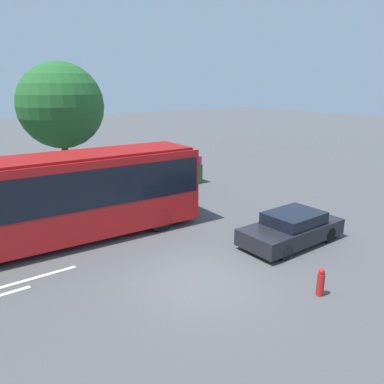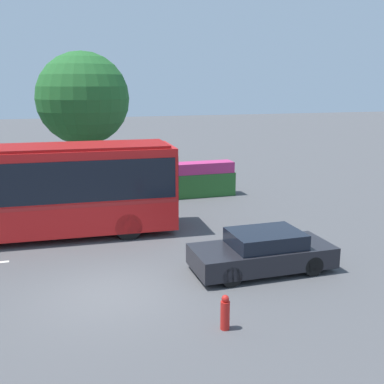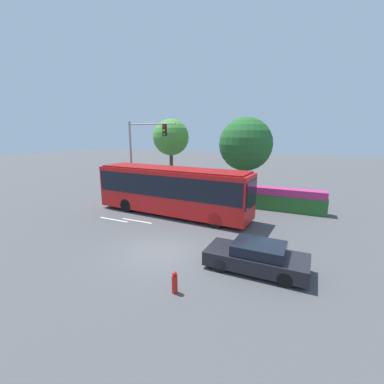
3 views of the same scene
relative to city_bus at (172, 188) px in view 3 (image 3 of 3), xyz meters
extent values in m
plane|color=#4C4C4F|center=(2.56, -5.79, -1.95)|extent=(140.00, 140.00, 0.00)
cube|color=red|center=(-0.01, 0.00, -0.16)|extent=(11.79, 3.13, 3.08)
cube|color=black|center=(-0.01, 0.00, 0.33)|extent=(11.55, 3.15, 1.48)
cube|color=#B21E1E|center=(-0.01, 0.00, -0.53)|extent=(11.67, 3.15, 0.14)
cube|color=black|center=(5.84, -0.30, 0.21)|extent=(0.17, 2.16, 1.73)
cube|color=maroon|center=(-0.01, 0.00, 1.43)|extent=(11.31, 2.90, 0.10)
cylinder|color=black|center=(4.01, 0.91, -1.45)|extent=(1.01, 0.35, 1.00)
cylinder|color=black|center=(3.89, -1.32, -1.45)|extent=(1.01, 0.35, 1.00)
cylinder|color=black|center=(-3.34, 1.29, -1.45)|extent=(1.01, 0.35, 1.00)
cylinder|color=black|center=(-3.45, -0.94, -1.45)|extent=(1.01, 0.35, 1.00)
cube|color=black|center=(7.30, -5.50, -1.47)|extent=(4.32, 1.86, 0.62)
cube|color=black|center=(7.41, -5.50, -0.93)|extent=(2.16, 1.64, 0.46)
cylinder|color=black|center=(5.96, -6.32, -1.64)|extent=(0.61, 0.22, 0.61)
cylinder|color=black|center=(5.96, -4.68, -1.64)|extent=(0.61, 0.22, 0.61)
cylinder|color=black|center=(8.60, -6.32, -1.64)|extent=(0.61, 0.22, 0.61)
cylinder|color=black|center=(8.59, -4.68, -1.64)|extent=(0.61, 0.22, 0.61)
cylinder|color=gray|center=(-5.31, 2.22, 1.46)|extent=(0.18, 0.18, 6.82)
cylinder|color=gray|center=(-3.10, 2.22, 4.63)|extent=(4.42, 0.12, 0.12)
cube|color=black|center=(-1.85, 2.22, 4.13)|extent=(0.30, 0.22, 0.90)
cylinder|color=red|center=(-1.85, 2.10, 4.43)|extent=(0.18, 0.02, 0.18)
cylinder|color=yellow|center=(-1.85, 2.10, 4.13)|extent=(0.18, 0.02, 0.18)
cylinder|color=green|center=(-1.85, 2.10, 3.83)|extent=(0.18, 0.02, 0.18)
cube|color=#286028|center=(7.24, 4.46, -1.35)|extent=(6.21, 1.01, 1.20)
cube|color=#B22D6B|center=(7.24, 4.46, -0.48)|extent=(6.08, 0.96, 0.55)
cylinder|color=brown|center=(-4.49, 7.77, 0.11)|extent=(0.37, 0.37, 4.12)
sphere|color=#479338|center=(-4.49, 7.77, 3.50)|extent=(3.70, 3.70, 3.70)
cylinder|color=brown|center=(3.21, 8.22, -0.41)|extent=(0.38, 0.38, 3.09)
sphere|color=#236028|center=(3.21, 8.22, 2.91)|extent=(4.93, 4.93, 4.93)
cylinder|color=red|center=(4.93, -8.50, -1.60)|extent=(0.22, 0.22, 0.70)
sphere|color=red|center=(4.93, -8.50, -1.18)|extent=(0.18, 0.18, 0.18)
cube|color=silver|center=(-3.02, -2.88, -1.94)|extent=(2.40, 0.16, 0.01)
cube|color=silver|center=(-1.42, -2.41, -1.94)|extent=(2.40, 0.16, 0.01)
camera|label=1|loc=(-3.97, -14.12, 4.01)|focal=35.07mm
camera|label=2|loc=(1.20, -17.87, 3.69)|focal=43.95mm
camera|label=3|loc=(9.27, -16.13, 3.88)|focal=24.49mm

